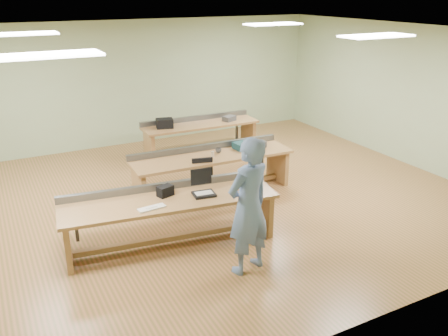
{
  "coord_description": "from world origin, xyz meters",
  "views": [
    {
      "loc": [
        -3.25,
        -7.28,
        3.68
      ],
      "look_at": [
        0.23,
        -0.6,
        0.82
      ],
      "focal_mm": 38.0,
      "sensor_mm": 36.0,
      "label": 1
    }
  ],
  "objects_px": {
    "parts_bin_teal": "(243,145)",
    "mug": "(218,150)",
    "workbench_mid": "(212,164)",
    "laptop_base": "(204,194)",
    "workbench_back": "(200,131)",
    "person": "(248,207)",
    "camera_bag": "(165,191)",
    "task_chair": "(204,188)",
    "drinks_can": "(213,154)",
    "workbench_front": "(169,209)",
    "parts_bin_grey": "(254,145)"
  },
  "relations": [
    {
      "from": "task_chair",
      "to": "camera_bag",
      "type": "bearing_deg",
      "value": -125.77
    },
    {
      "from": "laptop_base",
      "to": "workbench_mid",
      "type": "bearing_deg",
      "value": 67.63
    },
    {
      "from": "parts_bin_grey",
      "to": "workbench_back",
      "type": "bearing_deg",
      "value": 94.37
    },
    {
      "from": "person",
      "to": "drinks_can",
      "type": "distance_m",
      "value": 2.64
    },
    {
      "from": "workbench_back",
      "to": "parts_bin_teal",
      "type": "height_order",
      "value": "parts_bin_teal"
    },
    {
      "from": "workbench_back",
      "to": "person",
      "type": "xyz_separation_m",
      "value": [
        -1.5,
        -4.77,
        0.41
      ]
    },
    {
      "from": "workbench_mid",
      "to": "parts_bin_grey",
      "type": "xyz_separation_m",
      "value": [
        0.9,
        -0.03,
        0.25
      ]
    },
    {
      "from": "workbench_front",
      "to": "parts_bin_teal",
      "type": "bearing_deg",
      "value": 42.86
    },
    {
      "from": "workbench_mid",
      "to": "parts_bin_grey",
      "type": "height_order",
      "value": "parts_bin_grey"
    },
    {
      "from": "workbench_back",
      "to": "workbench_front",
      "type": "bearing_deg",
      "value": -119.51
    },
    {
      "from": "mug",
      "to": "parts_bin_teal",
      "type": "bearing_deg",
      "value": 0.08
    },
    {
      "from": "task_chair",
      "to": "parts_bin_teal",
      "type": "height_order",
      "value": "parts_bin_teal"
    },
    {
      "from": "workbench_front",
      "to": "workbench_back",
      "type": "xyz_separation_m",
      "value": [
        2.17,
        3.58,
        -0.01
      ]
    },
    {
      "from": "workbench_back",
      "to": "camera_bag",
      "type": "xyz_separation_m",
      "value": [
        -2.19,
        -3.48,
        0.28
      ]
    },
    {
      "from": "person",
      "to": "mug",
      "type": "bearing_deg",
      "value": -123.5
    },
    {
      "from": "laptop_base",
      "to": "mug",
      "type": "relative_size",
      "value": 2.85
    },
    {
      "from": "camera_bag",
      "to": "task_chair",
      "type": "distance_m",
      "value": 1.51
    },
    {
      "from": "parts_bin_teal",
      "to": "mug",
      "type": "distance_m",
      "value": 0.55
    },
    {
      "from": "workbench_back",
      "to": "camera_bag",
      "type": "relative_size",
      "value": 11.67
    },
    {
      "from": "workbench_mid",
      "to": "mug",
      "type": "xyz_separation_m",
      "value": [
        0.17,
        0.05,
        0.23
      ]
    },
    {
      "from": "task_chair",
      "to": "drinks_can",
      "type": "bearing_deg",
      "value": 58.22
    },
    {
      "from": "laptop_base",
      "to": "drinks_can",
      "type": "bearing_deg",
      "value": 66.72
    },
    {
      "from": "workbench_back",
      "to": "drinks_can",
      "type": "height_order",
      "value": "workbench_back"
    },
    {
      "from": "workbench_mid",
      "to": "parts_bin_grey",
      "type": "relative_size",
      "value": 6.86
    },
    {
      "from": "person",
      "to": "laptop_base",
      "type": "bearing_deg",
      "value": -95.57
    },
    {
      "from": "mug",
      "to": "task_chair",
      "type": "bearing_deg",
      "value": -137.22
    },
    {
      "from": "camera_bag",
      "to": "drinks_can",
      "type": "bearing_deg",
      "value": 22.7
    },
    {
      "from": "task_chair",
      "to": "drinks_can",
      "type": "relative_size",
      "value": 7.84
    },
    {
      "from": "workbench_back",
      "to": "parts_bin_grey",
      "type": "distance_m",
      "value": 2.16
    },
    {
      "from": "workbench_back",
      "to": "parts_bin_teal",
      "type": "bearing_deg",
      "value": -89.04
    },
    {
      "from": "camera_bag",
      "to": "mug",
      "type": "relative_size",
      "value": 2.04
    },
    {
      "from": "parts_bin_grey",
      "to": "mug",
      "type": "relative_size",
      "value": 3.94
    },
    {
      "from": "workbench_back",
      "to": "person",
      "type": "bearing_deg",
      "value": -105.72
    },
    {
      "from": "task_chair",
      "to": "mug",
      "type": "bearing_deg",
      "value": 56.56
    },
    {
      "from": "workbench_front",
      "to": "task_chair",
      "type": "xyz_separation_m",
      "value": [
        1.06,
        1.02,
        -0.26
      ]
    },
    {
      "from": "workbench_front",
      "to": "workbench_back",
      "type": "distance_m",
      "value": 4.18
    },
    {
      "from": "person",
      "to": "mug",
      "type": "distance_m",
      "value": 2.87
    },
    {
      "from": "camera_bag",
      "to": "parts_bin_grey",
      "type": "xyz_separation_m",
      "value": [
        2.35,
        1.34,
        -0.02
      ]
    },
    {
      "from": "workbench_mid",
      "to": "laptop_base",
      "type": "height_order",
      "value": "workbench_mid"
    },
    {
      "from": "camera_bag",
      "to": "task_chair",
      "type": "height_order",
      "value": "camera_bag"
    },
    {
      "from": "workbench_front",
      "to": "parts_bin_teal",
      "type": "relative_size",
      "value": 9.15
    },
    {
      "from": "drinks_can",
      "to": "camera_bag",
      "type": "bearing_deg",
      "value": -138.55
    },
    {
      "from": "camera_bag",
      "to": "workbench_mid",
      "type": "bearing_deg",
      "value": 24.6
    },
    {
      "from": "person",
      "to": "drinks_can",
      "type": "height_order",
      "value": "person"
    },
    {
      "from": "laptop_base",
      "to": "workbench_back",
      "type": "bearing_deg",
      "value": 73.3
    },
    {
      "from": "workbench_back",
      "to": "task_chair",
      "type": "height_order",
      "value": "workbench_back"
    },
    {
      "from": "workbench_back",
      "to": "laptop_base",
      "type": "height_order",
      "value": "workbench_back"
    },
    {
      "from": "parts_bin_teal",
      "to": "drinks_can",
      "type": "bearing_deg",
      "value": -167.08
    },
    {
      "from": "workbench_front",
      "to": "person",
      "type": "xyz_separation_m",
      "value": [
        0.67,
        -1.19,
        0.4
      ]
    },
    {
      "from": "workbench_back",
      "to": "person",
      "type": "height_order",
      "value": "person"
    }
  ]
}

